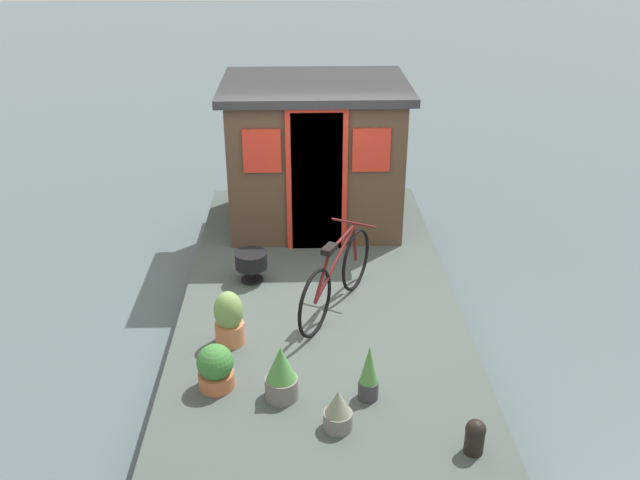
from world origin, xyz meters
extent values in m
plane|color=#4C5B60|center=(0.00, 0.00, 0.00)|extent=(60.00, 60.00, 0.00)
cube|color=#424C47|center=(0.00, 0.00, 0.42)|extent=(5.92, 2.92, 0.06)
cube|color=#381E19|center=(0.00, 0.00, 0.19)|extent=(5.80, 2.86, 0.39)
cube|color=#4C3828|center=(1.86, 0.00, 1.32)|extent=(1.63, 2.11, 1.75)
cube|color=#28282B|center=(1.86, 0.00, 2.25)|extent=(1.83, 2.31, 0.10)
cube|color=#19334C|center=(1.03, 0.00, 1.30)|extent=(0.04, 0.60, 1.70)
cube|color=red|center=(1.02, 0.00, 1.35)|extent=(0.03, 0.72, 1.80)
cube|color=red|center=(1.03, -0.63, 1.70)|extent=(0.03, 0.44, 0.52)
cube|color=red|center=(1.03, 0.63, 1.70)|extent=(0.03, 0.44, 0.52)
torus|color=black|center=(0.03, -0.39, 0.79)|extent=(0.63, 0.35, 0.69)
torus|color=black|center=(-0.86, 0.07, 0.79)|extent=(0.63, 0.35, 0.69)
cylinder|color=#4C1414|center=(-0.45, -0.14, 1.01)|extent=(0.84, 0.46, 0.47)
cylinder|color=#4C1414|center=(-0.31, -0.22, 1.22)|extent=(0.55, 0.31, 0.06)
cylinder|color=#4C1414|center=(-0.72, -0.01, 1.00)|extent=(0.32, 0.19, 0.43)
cylinder|color=#4C1414|center=(-0.01, -0.38, 1.01)|extent=(0.12, 0.09, 0.45)
cube|color=black|center=(-0.57, -0.08, 1.23)|extent=(0.22, 0.18, 0.06)
cylinder|color=#4C1414|center=(-0.04, -0.36, 1.26)|extent=(0.25, 0.45, 0.02)
cylinder|color=#C6754C|center=(-0.98, 0.89, 0.55)|extent=(0.28, 0.28, 0.21)
ellipsoid|color=#70934C|center=(-0.98, 0.89, 0.80)|extent=(0.28, 0.28, 0.40)
cylinder|color=slate|center=(-1.82, 0.38, 0.54)|extent=(0.28, 0.28, 0.19)
cone|color=#4C8942|center=(-1.82, 0.38, 0.80)|extent=(0.26, 0.26, 0.32)
cylinder|color=slate|center=(-2.22, -0.08, 0.52)|extent=(0.24, 0.24, 0.15)
cone|color=gray|center=(-2.22, -0.08, 0.70)|extent=(0.21, 0.21, 0.21)
cylinder|color=#B2603D|center=(-1.66, 0.95, 0.52)|extent=(0.31, 0.31, 0.15)
sphere|color=#387533|center=(-1.66, 0.95, 0.70)|extent=(0.32, 0.32, 0.32)
cylinder|color=#38383D|center=(-1.85, -0.36, 0.53)|extent=(0.17, 0.17, 0.17)
cone|color=#4C8942|center=(-1.85, -0.36, 0.79)|extent=(0.16, 0.16, 0.35)
cylinder|color=black|center=(0.23, 0.75, 0.70)|extent=(0.36, 0.36, 0.18)
cylinder|color=black|center=(0.23, 0.75, 0.53)|extent=(0.04, 0.04, 0.17)
cylinder|color=black|center=(0.23, 0.75, 0.46)|extent=(0.25, 0.25, 0.02)
cylinder|color=black|center=(-2.52, -1.11, 0.56)|extent=(0.15, 0.15, 0.22)
sphere|color=black|center=(-2.52, -1.11, 0.66)|extent=(0.16, 0.16, 0.16)
camera|label=1|loc=(-6.49, 0.19, 4.21)|focal=38.33mm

